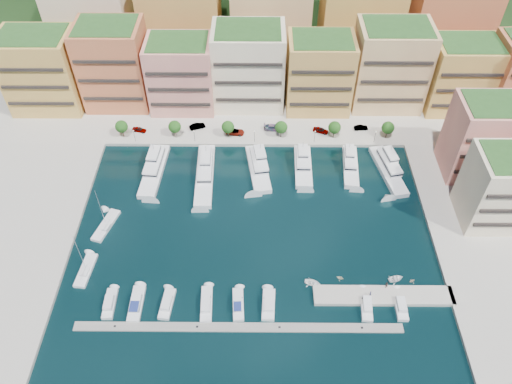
% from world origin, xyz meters
% --- Properties ---
extents(ground, '(400.00, 400.00, 0.00)m').
position_xyz_m(ground, '(0.00, 0.00, 0.00)').
color(ground, black).
rests_on(ground, ground).
extents(north_quay, '(220.00, 64.00, 2.00)m').
position_xyz_m(north_quay, '(0.00, 62.00, 0.00)').
color(north_quay, '#9E998E').
rests_on(north_quay, ground).
extents(east_quay, '(34.00, 76.00, 2.00)m').
position_xyz_m(east_quay, '(62.00, -8.00, 0.00)').
color(east_quay, '#9E998E').
rests_on(east_quay, ground).
extents(west_quay, '(34.00, 76.00, 2.00)m').
position_xyz_m(west_quay, '(-62.00, -8.00, 0.00)').
color(west_quay, '#9E998E').
rests_on(west_quay, ground).
extents(hillside, '(240.00, 40.00, 58.00)m').
position_xyz_m(hillside, '(0.00, 110.00, 0.00)').
color(hillside, '#173214').
rests_on(hillside, ground).
extents(south_pontoon, '(72.00, 2.20, 0.35)m').
position_xyz_m(south_pontoon, '(-3.00, -30.00, 0.00)').
color(south_pontoon, gray).
rests_on(south_pontoon, ground).
extents(finger_pier, '(32.00, 5.00, 2.00)m').
position_xyz_m(finger_pier, '(30.00, -22.00, 0.00)').
color(finger_pier, '#9E998E').
rests_on(finger_pier, ground).
extents(apartment_0, '(22.00, 16.50, 24.80)m').
position_xyz_m(apartment_0, '(-66.00, 49.99, 13.31)').
color(apartment_0, gold).
rests_on(apartment_0, north_quay).
extents(apartment_1, '(20.00, 16.50, 26.80)m').
position_xyz_m(apartment_1, '(-44.00, 51.99, 14.31)').
color(apartment_1, '#BF693F').
rests_on(apartment_1, north_quay).
extents(apartment_2, '(20.00, 15.50, 22.80)m').
position_xyz_m(apartment_2, '(-23.00, 49.99, 12.31)').
color(apartment_2, '#EF9C85').
rests_on(apartment_2, north_quay).
extents(apartment_3, '(22.00, 16.50, 25.80)m').
position_xyz_m(apartment_3, '(-2.00, 51.99, 13.81)').
color(apartment_3, '#FAECC1').
rests_on(apartment_3, north_quay).
extents(apartment_4, '(20.00, 15.50, 23.80)m').
position_xyz_m(apartment_4, '(20.00, 49.99, 12.81)').
color(apartment_4, tan).
rests_on(apartment_4, north_quay).
extents(apartment_5, '(22.00, 16.50, 26.80)m').
position_xyz_m(apartment_5, '(42.00, 51.99, 14.31)').
color(apartment_5, '#F1C77F').
rests_on(apartment_5, north_quay).
extents(apartment_6, '(20.00, 15.50, 22.80)m').
position_xyz_m(apartment_6, '(64.00, 49.99, 12.31)').
color(apartment_6, gold).
rests_on(apartment_6, north_quay).
extents(apartment_east_a, '(18.00, 14.50, 22.80)m').
position_xyz_m(apartment_east_a, '(62.00, 19.99, 12.31)').
color(apartment_east_a, '#EF9C85').
rests_on(apartment_east_a, east_quay).
extents(apartment_east_b, '(18.00, 14.50, 20.80)m').
position_xyz_m(apartment_east_b, '(62.00, 1.99, 11.31)').
color(apartment_east_b, '#FAECC1').
rests_on(apartment_east_b, east_quay).
extents(backblock_0, '(26.00, 18.00, 30.00)m').
position_xyz_m(backblock_0, '(-55.00, 74.00, 16.00)').
color(backblock_0, '#FAECC1').
rests_on(backblock_0, north_quay).
extents(backblock_1, '(26.00, 18.00, 30.00)m').
position_xyz_m(backblock_1, '(-25.00, 74.00, 16.00)').
color(backblock_1, tan).
rests_on(backblock_1, north_quay).
extents(backblock_2, '(26.00, 18.00, 30.00)m').
position_xyz_m(backblock_2, '(5.00, 74.00, 16.00)').
color(backblock_2, '#F1C77F').
rests_on(backblock_2, north_quay).
extents(backblock_3, '(26.00, 18.00, 30.00)m').
position_xyz_m(backblock_3, '(35.00, 74.00, 16.00)').
color(backblock_3, gold).
rests_on(backblock_3, north_quay).
extents(backblock_4, '(26.00, 18.00, 30.00)m').
position_xyz_m(backblock_4, '(65.00, 74.00, 16.00)').
color(backblock_4, '#BF693F').
rests_on(backblock_4, north_quay).
extents(tree_0, '(3.80, 3.80, 5.65)m').
position_xyz_m(tree_0, '(-40.00, 33.50, 4.74)').
color(tree_0, '#473323').
rests_on(tree_0, north_quay).
extents(tree_1, '(3.80, 3.80, 5.65)m').
position_xyz_m(tree_1, '(-24.00, 33.50, 4.74)').
color(tree_1, '#473323').
rests_on(tree_1, north_quay).
extents(tree_2, '(3.80, 3.80, 5.65)m').
position_xyz_m(tree_2, '(-8.00, 33.50, 4.74)').
color(tree_2, '#473323').
rests_on(tree_2, north_quay).
extents(tree_3, '(3.80, 3.80, 5.65)m').
position_xyz_m(tree_3, '(8.00, 33.50, 4.74)').
color(tree_3, '#473323').
rests_on(tree_3, north_quay).
extents(tree_4, '(3.80, 3.80, 5.65)m').
position_xyz_m(tree_4, '(24.00, 33.50, 4.74)').
color(tree_4, '#473323').
rests_on(tree_4, north_quay).
extents(tree_5, '(3.80, 3.80, 5.65)m').
position_xyz_m(tree_5, '(40.00, 33.50, 4.74)').
color(tree_5, '#473323').
rests_on(tree_5, north_quay).
extents(lamppost_0, '(0.30, 0.30, 4.20)m').
position_xyz_m(lamppost_0, '(-36.00, 31.20, 3.83)').
color(lamppost_0, black).
rests_on(lamppost_0, north_quay).
extents(lamppost_1, '(0.30, 0.30, 4.20)m').
position_xyz_m(lamppost_1, '(-18.00, 31.20, 3.83)').
color(lamppost_1, black).
rests_on(lamppost_1, north_quay).
extents(lamppost_2, '(0.30, 0.30, 4.20)m').
position_xyz_m(lamppost_2, '(0.00, 31.20, 3.83)').
color(lamppost_2, black).
rests_on(lamppost_2, north_quay).
extents(lamppost_3, '(0.30, 0.30, 4.20)m').
position_xyz_m(lamppost_3, '(18.00, 31.20, 3.83)').
color(lamppost_3, black).
rests_on(lamppost_3, north_quay).
extents(lamppost_4, '(0.30, 0.30, 4.20)m').
position_xyz_m(lamppost_4, '(36.00, 31.20, 3.83)').
color(lamppost_4, black).
rests_on(lamppost_4, north_quay).
extents(yacht_1, '(6.47, 21.49, 7.30)m').
position_xyz_m(yacht_1, '(-28.49, 19.24, 1.09)').
color(yacht_1, white).
rests_on(yacht_1, ground).
extents(yacht_2, '(5.30, 24.53, 7.30)m').
position_xyz_m(yacht_2, '(-13.90, 17.81, 1.21)').
color(yacht_2, white).
rests_on(yacht_2, ground).
extents(yacht_3, '(7.73, 19.46, 7.30)m').
position_xyz_m(yacht_3, '(1.14, 20.33, 1.21)').
color(yacht_3, white).
rests_on(yacht_3, ground).
extents(yacht_4, '(5.10, 17.10, 7.30)m').
position_xyz_m(yacht_4, '(14.06, 21.17, 1.09)').
color(yacht_4, white).
rests_on(yacht_4, ground).
extents(yacht_5, '(5.37, 17.06, 7.30)m').
position_xyz_m(yacht_5, '(27.69, 21.31, 1.21)').
color(yacht_5, white).
rests_on(yacht_5, ground).
extents(yacht_6, '(8.25, 20.66, 7.30)m').
position_xyz_m(yacht_6, '(38.24, 19.75, 1.21)').
color(yacht_6, white).
rests_on(yacht_6, ground).
extents(cruiser_0, '(2.59, 7.78, 2.55)m').
position_xyz_m(cruiser_0, '(-32.19, -24.58, 0.55)').
color(cruiser_0, silver).
rests_on(cruiser_0, ground).
extents(cruiser_1, '(2.88, 9.15, 2.66)m').
position_xyz_m(cruiser_1, '(-26.17, -24.62, 0.57)').
color(cruiser_1, silver).
rests_on(cruiser_1, ground).
extents(cruiser_2, '(3.29, 7.97, 2.55)m').
position_xyz_m(cruiser_2, '(-19.24, -24.58, 0.55)').
color(cruiser_2, silver).
rests_on(cruiser_2, ground).
extents(cruiser_3, '(2.89, 9.23, 2.55)m').
position_xyz_m(cruiser_3, '(-10.34, -24.60, 0.55)').
color(cruiser_3, silver).
rests_on(cruiser_3, ground).
extents(cruiser_4, '(2.85, 8.32, 2.66)m').
position_xyz_m(cruiser_4, '(-3.18, -24.61, 0.57)').
color(cruiser_4, silver).
rests_on(cruiser_4, ground).
extents(cruiser_5, '(3.20, 8.04, 2.55)m').
position_xyz_m(cruiser_5, '(3.66, -24.59, 0.55)').
color(cruiser_5, silver).
rests_on(cruiser_5, ground).
extents(cruiser_8, '(3.03, 8.30, 2.55)m').
position_xyz_m(cruiser_8, '(25.71, -24.59, 0.55)').
color(cruiser_8, silver).
rests_on(cruiser_8, ground).
extents(cruiser_9, '(2.49, 7.78, 2.55)m').
position_xyz_m(cruiser_9, '(33.35, -24.58, 0.55)').
color(cruiser_9, silver).
rests_on(cruiser_9, ground).
extents(sailboat_1, '(5.77, 11.12, 13.20)m').
position_xyz_m(sailboat_1, '(-38.06, -1.53, 0.30)').
color(sailboat_1, white).
rests_on(sailboat_1, ground).
extents(sailboat_0, '(3.77, 9.82, 13.20)m').
position_xyz_m(sailboat_0, '(-39.86, -15.51, 0.31)').
color(sailboat_0, white).
rests_on(sailboat_0, ground).
extents(tender_0, '(4.38, 3.60, 0.79)m').
position_xyz_m(tender_0, '(14.05, -18.59, 0.39)').
color(tender_0, white).
rests_on(tender_0, ground).
extents(tender_2, '(4.30, 3.60, 0.77)m').
position_xyz_m(tender_2, '(33.74, -17.31, 0.38)').
color(tender_2, white).
rests_on(tender_2, ground).
extents(tender_1, '(2.12, 1.98, 0.90)m').
position_xyz_m(tender_1, '(20.62, -17.16, 0.45)').
color(tender_1, beige).
rests_on(tender_1, ground).
extents(tender_3, '(1.83, 1.73, 0.76)m').
position_xyz_m(tender_3, '(37.44, -17.86, 0.38)').
color(tender_3, beige).
rests_on(tender_3, ground).
extents(car_0, '(4.53, 2.64, 1.45)m').
position_xyz_m(car_0, '(-35.54, 35.84, 1.72)').
color(car_0, gray).
rests_on(car_0, north_quay).
extents(car_1, '(5.18, 3.51, 1.62)m').
position_xyz_m(car_1, '(-17.79, 37.47, 1.81)').
color(car_1, gray).
rests_on(car_1, north_quay).
extents(car_2, '(5.93, 3.27, 1.57)m').
position_xyz_m(car_2, '(-5.99, 34.88, 1.79)').
color(car_2, gray).
rests_on(car_2, north_quay).
extents(car_3, '(6.08, 2.81, 1.72)m').
position_xyz_m(car_3, '(5.80, 37.00, 1.86)').
color(car_3, gray).
rests_on(car_3, north_quay).
extents(car_4, '(5.06, 3.38, 1.60)m').
position_xyz_m(car_4, '(20.30, 35.82, 1.80)').
color(car_4, gray).
rests_on(car_4, north_quay).
extents(car_5, '(4.37, 1.89, 1.40)m').
position_xyz_m(car_5, '(32.91, 37.25, 1.70)').
color(car_5, gray).
rests_on(car_5, north_quay).
extents(person_0, '(0.53, 0.66, 1.59)m').
position_xyz_m(person_0, '(26.78, -22.28, 1.79)').
color(person_0, navy).
rests_on(person_0, finger_pier).
extents(person_1, '(1.09, 1.02, 1.78)m').
position_xyz_m(person_1, '(30.72, -20.00, 1.89)').
color(person_1, '#452F29').
rests_on(person_1, finger_pier).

